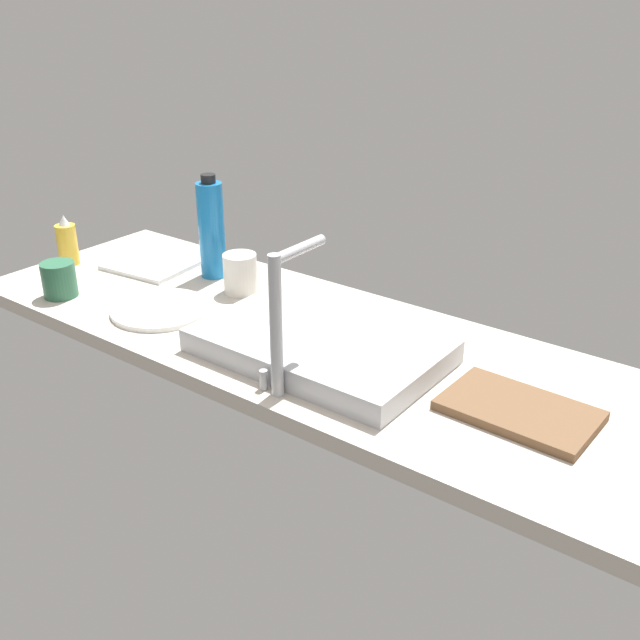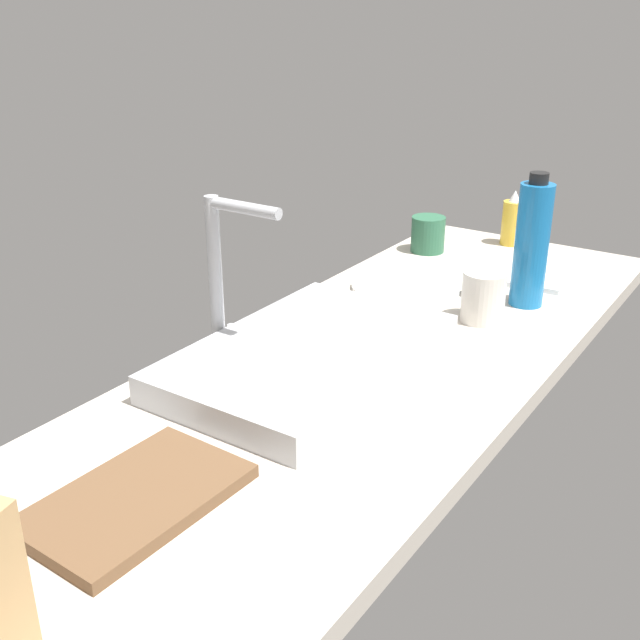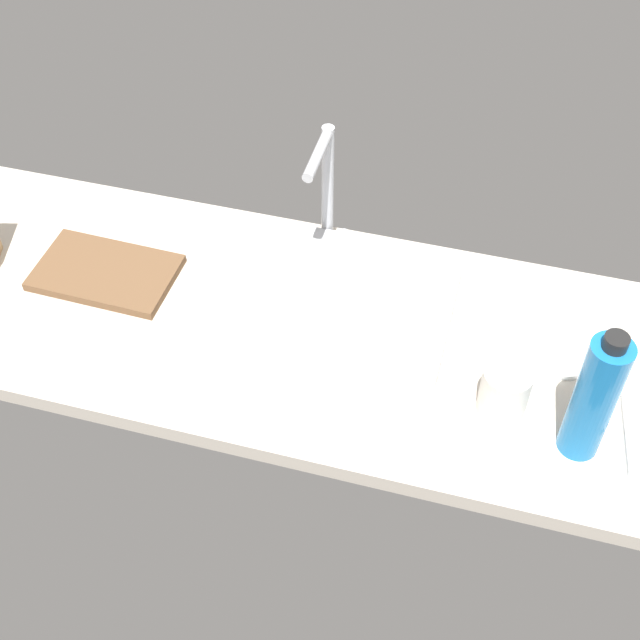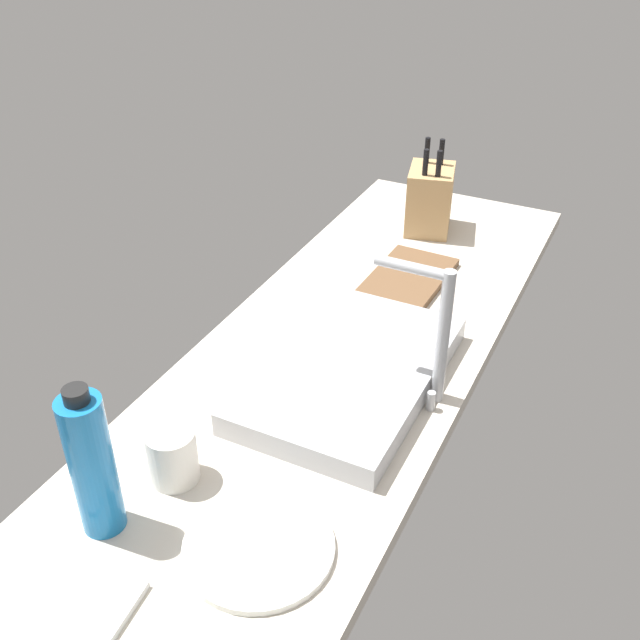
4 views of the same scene
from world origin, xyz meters
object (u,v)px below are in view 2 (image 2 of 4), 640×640
cutting_board (136,499)px  dish_towel (529,272)px  dinner_plate (406,287)px  ceramic_cup (483,297)px  coffee_mug (428,234)px  faucet (223,264)px  water_bottle (532,244)px  sink_basin (308,357)px  soap_bottle (513,221)px

cutting_board → dish_towel: bearing=-5.2°
dinner_plate → ceramic_cup: bearing=-108.8°
dinner_plate → coffee_mug: bearing=17.3°
faucet → dinner_plate: 50.07cm
water_bottle → dinner_plate: (-6.28, 24.29, -12.18)cm
sink_basin → soap_bottle: bearing=-1.3°
dinner_plate → soap_bottle: bearing=-8.6°
cutting_board → soap_bottle: size_ratio=1.94×
soap_bottle → cutting_board: bearing=-179.3°
faucet → coffee_mug: size_ratio=3.23×
water_bottle → dish_towel: size_ratio=1.25×
ceramic_cup → water_bottle: bearing=-16.8°
faucet → dinner_plate: (46.18, -10.73, -16.09)cm
faucet → coffee_mug: (73.04, -2.38, -12.33)cm
water_bottle → coffee_mug: bearing=57.8°
dinner_plate → cutting_board: bearing=-174.5°
dinner_plate → dish_towel: same height
cutting_board → dinner_plate: bearing=5.5°
dish_towel → dinner_plate: bearing=143.0°
sink_basin → faucet: bearing=100.1°
faucet → cutting_board: faucet is taller
sink_basin → cutting_board: size_ratio=1.86×
faucet → ceramic_cup: faucet is taller
water_bottle → soap_bottle: bearing=25.1°
dinner_plate → sink_basin: bearing=-174.0°
soap_bottle → sink_basin: bearing=178.7°
faucet → dish_towel: faucet is taller
cutting_board → soap_bottle: 129.85cm
water_bottle → coffee_mug: water_bottle is taller
sink_basin → cutting_board: bearing=-175.0°
faucet → dish_towel: (70.62, -29.16, -16.09)cm
cutting_board → dish_towel: 110.63cm
faucet → soap_bottle: bearing=-10.9°
ceramic_cup → faucet: bearing=141.7°
dinner_plate → coffee_mug: coffee_mug is taller
faucet → cutting_board: 46.64cm
sink_basin → water_bottle: bearing=-21.6°
cutting_board → dinner_plate: size_ratio=1.16×
soap_bottle → coffee_mug: size_ratio=1.59×
soap_bottle → dinner_plate: soap_bottle is taller
sink_basin → soap_bottle: soap_bottle is taller
coffee_mug → sink_basin: bearing=-169.6°
faucet → ceramic_cup: size_ratio=2.84×
soap_bottle → coffee_mug: soap_bottle is taller
faucet → soap_bottle: (90.20, -17.36, -10.66)cm
cutting_board → ceramic_cup: ceramic_cup is taller
sink_basin → coffee_mug: coffee_mug is taller
soap_bottle → dinner_plate: 44.85cm
water_bottle → dinner_plate: size_ratio=1.16×
faucet → sink_basin: bearing=-79.9°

